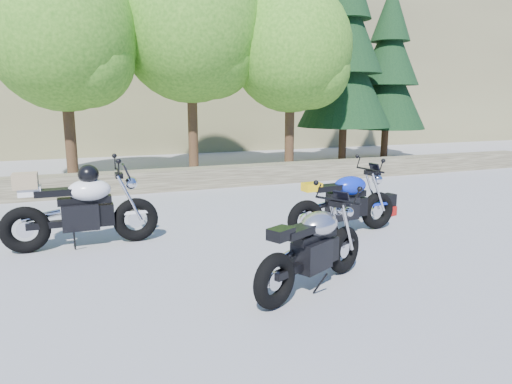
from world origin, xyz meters
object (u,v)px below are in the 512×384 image
at_px(silver_bike, 313,249).
at_px(blue_bike, 344,204).
at_px(white_bike, 81,207).
at_px(backpack, 387,205).

xyz_separation_m(silver_bike, blue_bike, (1.51, 1.78, 0.03)).
bearing_deg(white_bike, backpack, -0.95).
bearing_deg(white_bike, silver_bike, -47.16).
bearing_deg(white_bike, blue_bike, -12.26).
height_order(silver_bike, white_bike, white_bike).
relative_size(silver_bike, blue_bike, 0.87).
relative_size(silver_bike, white_bike, 0.82).
distance_m(white_bike, backpack, 5.43).
xyz_separation_m(white_bike, backpack, (5.42, -0.04, -0.41)).
relative_size(white_bike, backpack, 5.52).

